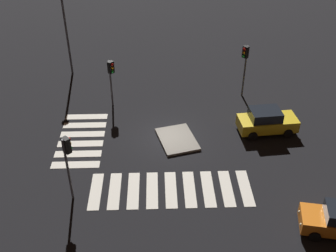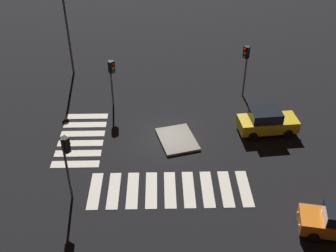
% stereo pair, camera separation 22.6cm
% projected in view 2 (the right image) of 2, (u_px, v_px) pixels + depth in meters
% --- Properties ---
extents(ground_plane, '(80.00, 80.00, 0.00)m').
position_uv_depth(ground_plane, '(168.00, 137.00, 29.56)').
color(ground_plane, black).
extents(traffic_island, '(3.77, 3.20, 0.18)m').
position_uv_depth(traffic_island, '(177.00, 139.00, 29.21)').
color(traffic_island, gray).
rests_on(traffic_island, ground).
extents(car_yellow, '(2.31, 4.39, 1.86)m').
position_uv_depth(car_yellow, '(267.00, 122.00, 29.60)').
color(car_yellow, gold).
rests_on(car_yellow, ground).
extents(traffic_light_east, '(0.54, 0.54, 4.37)m').
position_uv_depth(traffic_light_east, '(67.00, 153.00, 22.78)').
color(traffic_light_east, '#47474C').
rests_on(traffic_light_east, ground).
extents(traffic_light_west, '(0.54, 0.53, 4.50)m').
position_uv_depth(traffic_light_west, '(246.00, 59.00, 32.37)').
color(traffic_light_west, '#47474C').
rests_on(traffic_light_west, ground).
extents(traffic_light_south, '(0.53, 0.54, 3.93)m').
position_uv_depth(traffic_light_south, '(112.00, 72.00, 31.46)').
color(traffic_light_south, '#47474C').
rests_on(traffic_light_south, ground).
extents(street_lamp, '(0.56, 0.56, 7.77)m').
position_uv_depth(street_lamp, '(66.00, 17.00, 34.76)').
color(street_lamp, '#47474C').
rests_on(street_lamp, ground).
extents(crosswalk_near, '(6.45, 3.20, 0.02)m').
position_uv_depth(crosswalk_near, '(82.00, 138.00, 29.44)').
color(crosswalk_near, silver).
rests_on(crosswalk_near, ground).
extents(crosswalk_side, '(3.20, 9.90, 0.02)m').
position_uv_depth(crosswalk_side, '(170.00, 190.00, 25.11)').
color(crosswalk_side, silver).
rests_on(crosswalk_side, ground).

